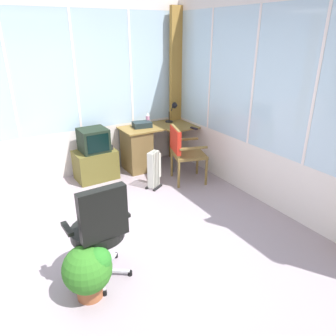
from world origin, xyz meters
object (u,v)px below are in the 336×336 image
object	(u,v)px
spray_bottle	(148,119)
potted_plant	(89,269)
office_chair	(100,227)
tv_remote	(194,128)
desk	(139,148)
wooden_armchair	(181,148)
paper_tray	(142,124)
tv_on_stand	(95,157)
desk_lamp	(174,109)
space_heater	(154,169)

from	to	relation	value
spray_bottle	potted_plant	distance (m)	3.24
office_chair	tv_remote	bearing A→B (deg)	38.31
desk	wooden_armchair	distance (m)	0.88
wooden_armchair	office_chair	world-z (taller)	office_chair
paper_tray	office_chair	distance (m)	2.84
office_chair	tv_on_stand	world-z (taller)	office_chair
wooden_armchair	paper_tray	bearing A→B (deg)	106.56
spray_bottle	wooden_armchair	xyz separation A→B (m)	(0.10, -0.92, -0.26)
desk_lamp	paper_tray	bearing A→B (deg)	179.70
desk	office_chair	xyz separation A→B (m)	(-1.50, -2.29, 0.21)
desk	paper_tray	world-z (taller)	paper_tray
potted_plant	spray_bottle	bearing A→B (deg)	53.23
wooden_armchair	desk_lamp	bearing A→B (deg)	65.36
space_heater	potted_plant	size ratio (longest dim) A/B	1.11
desk_lamp	space_heater	distance (m)	1.35
spray_bottle	wooden_armchair	bearing A→B (deg)	-83.49
paper_tray	space_heater	size ratio (longest dim) A/B	0.51
wooden_armchair	potted_plant	world-z (taller)	wooden_armchair
spray_bottle	wooden_armchair	distance (m)	0.96
wooden_armchair	space_heater	xyz separation A→B (m)	(-0.46, 0.03, -0.27)
tv_on_stand	space_heater	world-z (taller)	tv_on_stand
tv_remote	paper_tray	world-z (taller)	paper_tray
desk_lamp	spray_bottle	xyz separation A→B (m)	(-0.49, 0.08, -0.13)
desk_lamp	potted_plant	distance (m)	3.52
tv_remote	paper_tray	xyz separation A→B (m)	(-0.69, 0.54, 0.03)
desk	tv_on_stand	world-z (taller)	tv_on_stand
desk_lamp	spray_bottle	distance (m)	0.51
tv_remote	space_heater	bearing A→B (deg)	-169.50
spray_bottle	potted_plant	xyz separation A→B (m)	(-1.91, -2.56, -0.53)
tv_remote	tv_on_stand	distance (m)	1.68
spray_bottle	potted_plant	world-z (taller)	spray_bottle
spray_bottle	tv_on_stand	distance (m)	1.13
spray_bottle	tv_on_stand	world-z (taller)	spray_bottle
office_chair	desk_lamp	bearing A→B (deg)	46.44
tv_remote	wooden_armchair	world-z (taller)	wooden_armchair
space_heater	potted_plant	world-z (taller)	space_heater
paper_tray	spray_bottle	bearing A→B (deg)	26.41
desk_lamp	office_chair	world-z (taller)	desk_lamp
wooden_armchair	office_chair	bearing A→B (deg)	-140.83
paper_tray	tv_remote	bearing A→B (deg)	-38.13
desk	desk_lamp	bearing A→B (deg)	3.59
space_heater	desk	bearing A→B (deg)	81.05
desk	tv_on_stand	xyz separation A→B (m)	(-0.78, -0.01, -0.02)
desk_lamp	space_heater	xyz separation A→B (m)	(-0.85, -0.82, -0.66)
desk	office_chair	distance (m)	2.75
desk	paper_tray	size ratio (longest dim) A/B	4.09
desk	office_chair	size ratio (longest dim) A/B	1.20
wooden_armchair	tv_on_stand	world-z (taller)	wooden_armchair
desk_lamp	office_chair	bearing A→B (deg)	-133.56
paper_tray	desk_lamp	bearing A→B (deg)	-0.30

